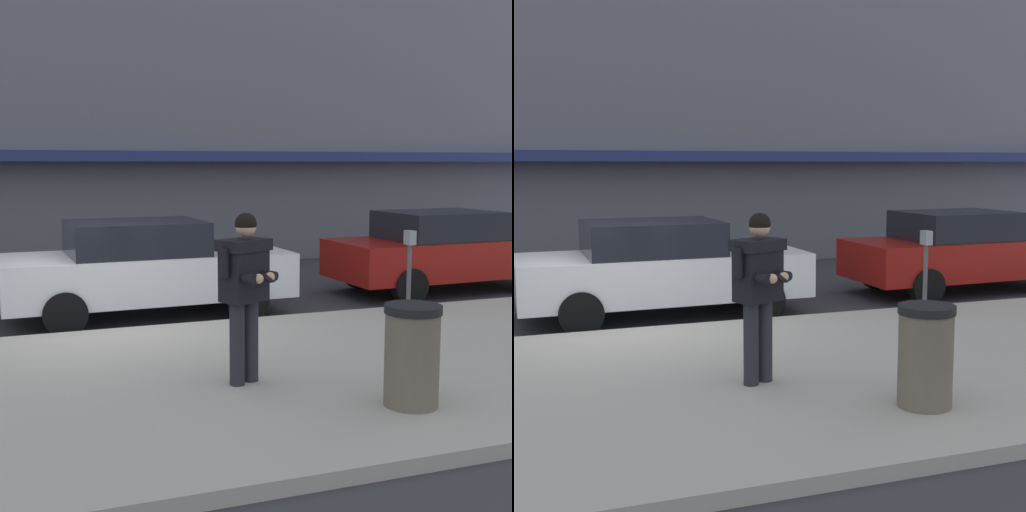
{
  "view_description": "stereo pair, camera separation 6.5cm",
  "coord_description": "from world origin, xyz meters",
  "views": [
    {
      "loc": [
        -1.33,
        -10.1,
        2.45
      ],
      "look_at": [
        1.18,
        -3.21,
        1.49
      ],
      "focal_mm": 50.0,
      "sensor_mm": 36.0,
      "label": 1
    },
    {
      "loc": [
        -1.27,
        -10.12,
        2.45
      ],
      "look_at": [
        1.18,
        -3.21,
        1.49
      ],
      "focal_mm": 50.0,
      "sensor_mm": 36.0,
      "label": 2
    }
  ],
  "objects": [
    {
      "name": "parked_sedan_far",
      "position": [
        6.68,
        1.36,
        0.79
      ],
      "size": [
        4.57,
        2.07,
        1.54
      ],
      "color": "maroon",
      "rests_on": "ground"
    },
    {
      "name": "parking_meter",
      "position": [
        4.67,
        -0.6,
        0.97
      ],
      "size": [
        0.12,
        0.18,
        1.27
      ],
      "color": "#4C4C51",
      "rests_on": "sidewalk"
    },
    {
      "name": "man_texting_on_phone",
      "position": [
        1.06,
        -3.2,
        1.25
      ],
      "size": [
        0.62,
        0.65,
        1.81
      ],
      "color": "#23232B",
      "rests_on": "sidewalk"
    },
    {
      "name": "ground_plane",
      "position": [
        0.0,
        0.0,
        0.0
      ],
      "size": [
        80.0,
        80.0,
        0.0
      ],
      "primitive_type": "plane",
      "color": "#333338"
    },
    {
      "name": "trash_bin",
      "position": [
        2.33,
        -4.41,
        0.63
      ],
      "size": [
        0.55,
        0.55,
        0.98
      ],
      "color": "#665B4C",
      "rests_on": "sidewalk"
    },
    {
      "name": "parked_sedan_mid",
      "position": [
        0.85,
        1.05,
        0.79
      ],
      "size": [
        4.54,
        2.02,
        1.54
      ],
      "color": "silver",
      "rests_on": "ground"
    },
    {
      "name": "sidewalk",
      "position": [
        1.0,
        -2.85,
        0.07
      ],
      "size": [
        32.0,
        5.3,
        0.14
      ],
      "primitive_type": "cube",
      "color": "#A8A399",
      "rests_on": "ground"
    },
    {
      "name": "curb_paint_line",
      "position": [
        1.0,
        0.05,
        0.0
      ],
      "size": [
        28.0,
        0.12,
        0.01
      ],
      "primitive_type": "cube",
      "color": "silver",
      "rests_on": "ground"
    }
  ]
}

